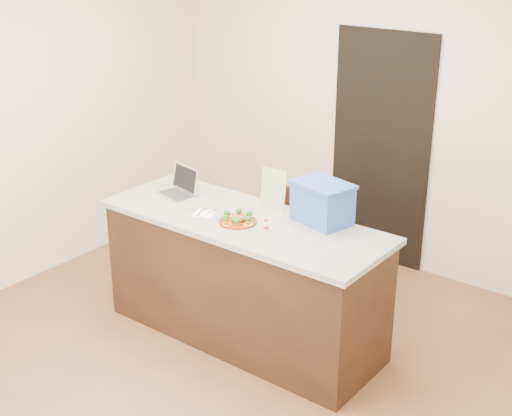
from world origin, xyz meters
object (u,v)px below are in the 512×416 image
Objects in this scene: blue_box at (322,202)px; chair at (291,237)px; island at (244,278)px; napkin at (204,213)px; yogurt_bottle at (266,226)px; plate at (238,221)px; laptop at (181,187)px.

blue_box reaches higher than chair.
island is 0.54m from napkin.
yogurt_bottle is at bearing -63.18° from chair.
plate is at bearing -78.63° from chair.
yogurt_bottle is at bearing 3.45° from napkin.
plate is 1.84× the size of napkin.
laptop is (-0.66, 0.08, 0.51)m from island.
laptop is 0.73× the size of blue_box.
blue_box is at bearing 21.81° from laptop.
yogurt_bottle is 0.18× the size of blue_box.
island is 4.66× the size of blue_box.
yogurt_bottle reaches higher than plate.
blue_box is 0.90m from chair.
chair is (-0.34, 0.78, -0.46)m from yogurt_bottle.
yogurt_bottle is 0.24× the size of laptop.
napkin is at bearing -98.46° from chair.
chair is (0.56, 0.63, -0.48)m from laptop.
chair is (0.17, 0.81, -0.43)m from napkin.
chair is at bearing 97.83° from island.
blue_box is at bearing 38.97° from plate.
island is 26.32× the size of yogurt_bottle.
plate is at bearing -77.82° from island.
island is 0.47m from plate.
yogurt_bottle is 0.42m from blue_box.
island is at bearing 102.18° from plate.
blue_box is (0.21, 0.35, 0.11)m from yogurt_bottle.
yogurt_bottle is at bearing 2.14° from plate.
laptop reaches higher than chair.
laptop is (-0.68, 0.16, 0.05)m from plate.
chair is (-0.55, 0.44, -0.56)m from blue_box.
plate reaches higher than chair.
island is at bearing -134.81° from blue_box.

